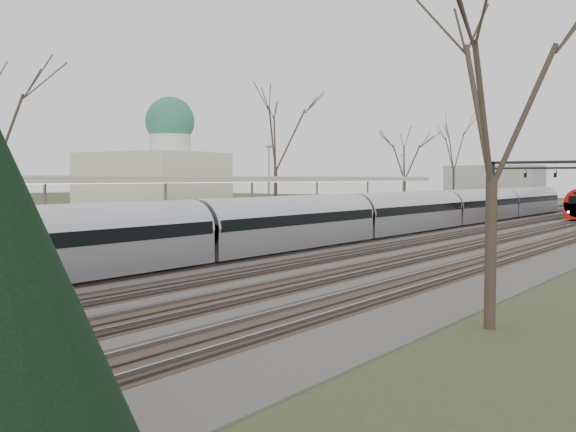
# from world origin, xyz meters

# --- Properties ---
(track_bed) EXTENTS (24.00, 160.00, 0.22)m
(track_bed) POSITION_xyz_m (0.26, 55.00, 0.06)
(track_bed) COLOR #474442
(track_bed) RESTS_ON ground
(platform) EXTENTS (3.50, 69.00, 1.00)m
(platform) POSITION_xyz_m (-9.05, 37.50, 0.50)
(platform) COLOR #9E9B93
(platform) RESTS_ON ground
(canopy) EXTENTS (4.10, 50.00, 3.11)m
(canopy) POSITION_xyz_m (-9.05, 32.99, 3.93)
(canopy) COLOR slate
(canopy) RESTS_ON platform
(dome_building) EXTENTS (10.00, 8.00, 10.30)m
(dome_building) POSITION_xyz_m (-21.71, 38.00, 3.72)
(dome_building) COLOR beige
(dome_building) RESTS_ON ground
(tree_west_far) EXTENTS (5.50, 5.50, 11.33)m
(tree_west_far) POSITION_xyz_m (-17.00, 48.00, 8.02)
(tree_west_far) COLOR #2D231C
(tree_west_far) RESTS_ON ground
(tree_east_near) EXTENTS (4.50, 4.50, 9.27)m
(tree_east_near) POSITION_xyz_m (13.00, 15.00, 6.55)
(tree_east_near) COLOR #2D231C
(tree_east_near) RESTS_ON ground
(train_near) EXTENTS (2.62, 75.21, 3.05)m
(train_near) POSITION_xyz_m (-2.50, 43.27, 1.48)
(train_near) COLOR #A1A4AB
(train_near) RESTS_ON ground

